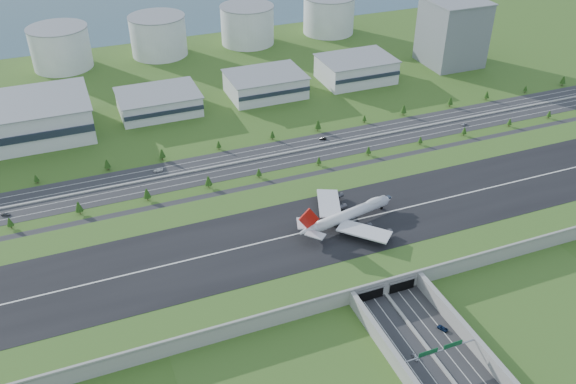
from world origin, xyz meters
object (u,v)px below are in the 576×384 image
object	(u,v)px
car_4	(6,214)
fuel_tank_a	(61,48)
car_0	(416,357)
boeing_747	(348,215)
car_6	(464,124)
car_2	(443,328)
car_7	(158,170)
car_5	(323,138)
office_tower	(452,33)

from	to	relation	value
car_4	fuel_tank_a	bearing A→B (deg)	9.26
car_0	car_4	distance (m)	239.18
boeing_747	car_6	xyz separation A→B (m)	(137.01, 87.13, -12.73)
fuel_tank_a	car_6	distance (m)	343.70
boeing_747	car_2	distance (m)	80.29
car_7	car_5	bearing A→B (deg)	95.70
office_tower	car_7	bearing A→B (deg)	-161.78
office_tower	car_5	size ratio (longest dim) A/B	11.37
car_4	car_5	size ratio (longest dim) A/B	1.04
car_6	office_tower	bearing A→B (deg)	-42.80
car_5	car_7	size ratio (longest dim) A/B	0.82
office_tower	car_0	bearing A→B (deg)	-126.11
fuel_tank_a	car_4	xyz separation A→B (m)	(-49.18, -223.20, -16.53)
office_tower	car_0	world-z (taller)	office_tower
car_7	car_0	bearing A→B (deg)	25.69
car_0	office_tower	bearing A→B (deg)	56.41
car_2	boeing_747	bearing A→B (deg)	-106.69
car_2	car_0	bearing A→B (deg)	3.37
car_6	car_7	world-z (taller)	car_7
car_5	office_tower	bearing A→B (deg)	141.85
fuel_tank_a	boeing_747	xyz separation A→B (m)	(123.48, -310.73, -3.95)
fuel_tank_a	car_6	xyz separation A→B (m)	(260.49, -223.60, -16.67)
car_0	car_7	xyz separation A→B (m)	(-71.06, 192.84, 0.16)
fuel_tank_a	car_0	size ratio (longest dim) A/B	12.24
car_2	car_7	bearing A→B (deg)	-86.71
car_5	boeing_747	bearing A→B (deg)	5.28
office_tower	car_6	xyz separation A→B (m)	(-59.51, -108.60, -26.67)
boeing_747	car_4	bearing A→B (deg)	141.31
office_tower	car_7	distance (m)	294.56
boeing_747	car_7	size ratio (longest dim) A/B	10.54
boeing_747	car_4	world-z (taller)	boeing_747
office_tower	car_4	size ratio (longest dim) A/B	10.97
fuel_tank_a	car_4	bearing A→B (deg)	-102.43
boeing_747	car_5	size ratio (longest dim) A/B	12.90
car_4	car_5	world-z (taller)	car_4
car_5	car_6	world-z (taller)	car_5
boeing_747	car_5	bearing A→B (deg)	60.75
office_tower	car_5	world-z (taller)	office_tower
car_5	car_7	distance (m)	114.97
car_6	car_7	distance (m)	219.80
car_5	car_0	bearing A→B (deg)	9.92
boeing_747	car_2	bearing A→B (deg)	-95.29
boeing_747	car_7	xyz separation A→B (m)	(-82.14, 104.03, -12.58)
car_2	car_7	xyz separation A→B (m)	(-91.14, 182.79, 0.16)
car_6	fuel_tank_a	bearing A→B (deg)	35.28
office_tower	car_5	distance (m)	189.27
car_0	car_2	world-z (taller)	car_2
boeing_747	fuel_tank_a	bearing A→B (deg)	99.87
office_tower	car_6	bearing A→B (deg)	-118.72
boeing_747	car_0	world-z (taller)	boeing_747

